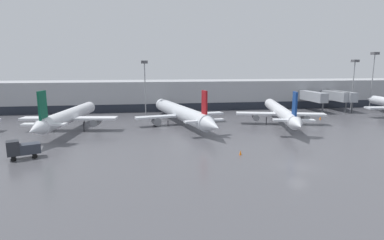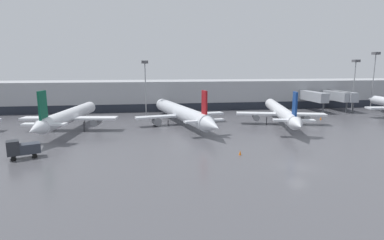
% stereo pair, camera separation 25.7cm
% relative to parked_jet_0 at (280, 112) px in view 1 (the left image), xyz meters
% --- Properties ---
extents(ground_plane, '(320.00, 320.00, 0.00)m').
position_rel_parked_jet_0_xyz_m(ground_plane, '(-10.92, -29.30, -2.98)').
color(ground_plane, '#4C4C51').
extents(terminal_building, '(160.00, 28.45, 9.00)m').
position_rel_parked_jet_0_xyz_m(terminal_building, '(-10.51, 32.52, 1.51)').
color(terminal_building, '#9EA0A5').
rests_on(terminal_building, ground_plane).
extents(parked_jet_0, '(20.68, 36.99, 8.82)m').
position_rel_parked_jet_0_xyz_m(parked_jet_0, '(0.00, 0.00, 0.00)').
color(parked_jet_0, silver).
rests_on(parked_jet_0, ground_plane).
extents(parked_jet_2, '(21.61, 39.88, 9.01)m').
position_rel_parked_jet_0_xyz_m(parked_jet_2, '(-23.32, 3.97, -0.28)').
color(parked_jet_2, silver).
rests_on(parked_jet_2, ground_plane).
extents(parked_jet_4, '(20.26, 33.11, 9.43)m').
position_rel_parked_jet_0_xyz_m(parked_jet_4, '(-47.70, -0.09, 0.21)').
color(parked_jet_4, silver).
rests_on(parked_jet_4, ground_plane).
extents(service_truck_0, '(4.80, 3.46, 2.85)m').
position_rel_parked_jet_0_xyz_m(service_truck_0, '(-49.75, -19.68, -1.43)').
color(service_truck_0, '#2D333D').
rests_on(service_truck_0, ground_plane).
extents(traffic_cone_0, '(0.39, 0.39, 0.76)m').
position_rel_parked_jet_0_xyz_m(traffic_cone_0, '(-17.11, -22.88, -2.60)').
color(traffic_cone_0, orange).
rests_on(traffic_cone_0, ground_plane).
extents(traffic_cone_1, '(0.43, 0.43, 0.73)m').
position_rel_parked_jet_0_xyz_m(traffic_cone_1, '(13.27, 4.57, -2.62)').
color(traffic_cone_1, orange).
rests_on(traffic_cone_1, ground_plane).
extents(apron_light_mast_2, '(1.80, 1.80, 15.17)m').
position_rel_parked_jet_0_xyz_m(apron_light_mast_2, '(-31.57, 19.09, 9.26)').
color(apron_light_mast_2, gray).
rests_on(apron_light_mast_2, ground_plane).
extents(apron_light_mast_3, '(1.80, 1.80, 18.01)m').
position_rel_parked_jet_0_xyz_m(apron_light_mast_3, '(40.02, 20.04, 11.26)').
color(apron_light_mast_3, gray).
rests_on(apron_light_mast_3, ground_plane).
extents(apron_light_mast_5, '(1.80, 1.80, 15.71)m').
position_rel_parked_jet_0_xyz_m(apron_light_mast_5, '(34.57, 21.60, 9.65)').
color(apron_light_mast_5, gray).
rests_on(apron_light_mast_5, ground_plane).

